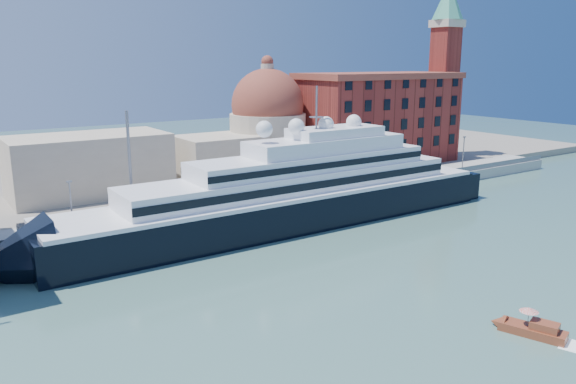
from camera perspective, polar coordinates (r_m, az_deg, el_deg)
ground at (r=78.66m, az=7.08°, el=-7.87°), size 400.00×400.00×0.00m
quay at (r=104.90m, az=-5.20°, el=-1.72°), size 180.00×10.00×2.50m
land at (r=141.36m, az=-13.32°, el=1.75°), size 260.00×72.00×2.00m
quay_fence at (r=100.64m, az=-3.97°, el=-1.25°), size 180.00×0.10×1.20m
superyacht at (r=95.35m, az=-1.49°, el=-0.96°), size 93.79×13.00×28.03m
water_taxi at (r=65.71m, az=23.76°, el=-12.62°), size 4.26×6.96×3.14m
warehouse at (r=147.64m, az=9.19°, el=7.43°), size 43.00×19.00×23.25m
campanile at (r=164.36m, az=15.66°, el=12.92°), size 8.40×8.40×47.00m
church at (r=126.57m, az=-8.00°, el=5.23°), size 66.00×18.00×25.50m
lamp_posts at (r=96.09m, az=-11.42°, el=1.95°), size 120.80×2.40×18.00m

